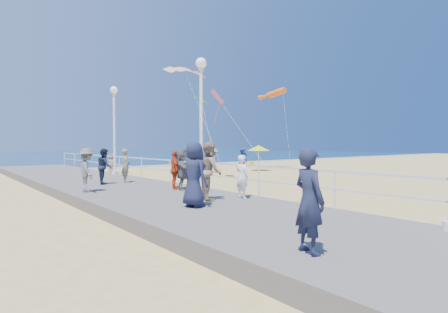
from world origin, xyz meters
TOP-DOWN VIEW (x-y plane):
  - ground at (0.00, 0.00)m, footprint 160.00×160.00m
  - ocean at (0.00, 65.00)m, footprint 160.00×90.00m
  - surf_line at (0.00, 20.50)m, footprint 160.00×1.20m
  - boardwalk at (-7.50, 0.00)m, footprint 5.00×44.00m
  - railing at (-5.05, 0.00)m, footprint 0.05×42.00m
  - lamp_post_mid at (-5.35, 0.00)m, footprint 0.44×0.44m
  - lamp_post_far at (-5.35, 9.00)m, footprint 0.44×0.44m
  - woman_holding_toddler at (-5.82, -2.98)m, footprint 0.36×0.54m
  - toddler_held at (-5.67, -2.83)m, footprint 0.32×0.41m
  - spectator_0 at (-8.92, -8.03)m, footprint 0.56×0.72m
  - spectator_1 at (-6.79, -2.47)m, footprint 1.02×1.13m
  - spectator_2 at (-9.29, 1.95)m, footprint 0.74×1.15m
  - spectator_3 at (-6.29, 0.51)m, footprint 0.69×0.99m
  - spectator_4 at (-7.94, -3.25)m, footprint 0.67×0.97m
  - spectator_5 at (-6.13, 0.22)m, footprint 1.15×1.59m
  - spectator_6 at (-6.76, 4.19)m, footprint 0.47×0.64m
  - spectator_7 at (-7.78, 4.18)m, footprint 0.82×0.93m
  - beach_walker_a at (4.40, 11.54)m, footprint 1.26×1.36m
  - beach_walker_b at (12.52, 16.84)m, footprint 1.02×0.53m
  - beach_walker_c at (-3.81, 13.31)m, footprint 0.89×0.87m
  - box_kite at (2.30, 0.28)m, footprint 0.84×0.89m
  - beach_umbrella at (7.11, 9.12)m, footprint 1.90×1.90m
  - beach_chair_left at (8.14, 12.55)m, footprint 0.55×0.55m
  - beach_chair_right at (11.46, 14.63)m, footprint 0.55×0.55m
  - kite_parafoil at (-0.09, 9.12)m, footprint 3.24×0.94m
  - kite_windsock at (10.54, 10.23)m, footprint 1.08×3.08m
  - kite_diamond_pink at (0.32, 6.13)m, footprint 1.21×1.35m
  - kite_diamond_green at (5.16, 14.55)m, footprint 1.39×1.42m

SIDE VIEW (x-z plane):
  - ground at x=0.00m, z-range 0.00..0.00m
  - ocean at x=0.00m, z-range -0.01..0.04m
  - surf_line at x=0.00m, z-range 0.01..0.05m
  - boardwalk at x=-7.50m, z-range 0.00..0.40m
  - beach_chair_left at x=8.14m, z-range 0.00..0.40m
  - beach_chair_right at x=11.46m, z-range 0.00..0.40m
  - box_kite at x=2.30m, z-range -0.07..0.67m
  - beach_walker_c at x=-3.81m, z-range 0.00..1.55m
  - beach_walker_b at x=12.52m, z-range 0.00..1.66m
  - beach_walker_a at x=4.40m, z-range 0.00..1.84m
  - woman_holding_toddler at x=-5.82m, z-range 0.40..1.86m
  - spectator_3 at x=-6.29m, z-range 0.40..1.96m
  - spectator_6 at x=-6.76m, z-range 0.40..2.00m
  - spectator_7 at x=-7.78m, z-range 0.40..2.03m
  - spectator_5 at x=-6.13m, z-range 0.40..2.06m
  - spectator_2 at x=-9.29m, z-range 0.40..2.08m
  - railing at x=-5.05m, z-range 0.98..1.53m
  - spectator_0 at x=-8.92m, z-range 0.40..2.16m
  - spectator_1 at x=-6.79m, z-range 0.40..2.28m
  - spectator_4 at x=-7.94m, z-range 0.40..2.29m
  - toddler_held at x=-5.67m, z-range 1.25..2.08m
  - beach_umbrella at x=7.11m, z-range 0.84..2.98m
  - lamp_post_mid at x=-5.35m, z-range 1.00..6.32m
  - lamp_post_far at x=-5.35m, z-range 1.00..6.32m
  - kite_diamond_pink at x=0.32m, z-range 4.84..5.72m
  - kite_diamond_green at x=5.16m, z-range 5.98..6.54m
  - kite_windsock at x=10.54m, z-range 6.37..7.54m
  - kite_parafoil at x=-0.09m, z-range 7.14..7.79m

